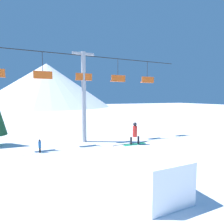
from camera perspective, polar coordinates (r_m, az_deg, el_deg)
The scene contains 6 objects.
ground_plane at distance 9.83m, azimuth 11.84°, elevation -26.27°, with size 220.00×220.00×0.00m, color white.
mountain_ridge at distance 98.83m, azimuth -20.47°, elevation 8.18°, with size 65.72×65.72×22.48m.
snow_ramp at distance 10.18m, azimuth 11.81°, elevation -18.49°, with size 2.46×4.06×2.09m.
snowboarder at distance 11.09m, azimuth 7.47°, elevation -6.99°, with size 1.53×0.29×1.41m.
chairlift at distance 19.76m, azimuth -9.20°, elevation 7.31°, with size 24.57×0.49×9.99m.
distant_skier at distance 17.48m, azimuth -22.52°, elevation -10.06°, with size 0.24×0.24×1.23m.
Camera 1 is at (-4.89, -6.85, 5.07)m, focal length 28.00 mm.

